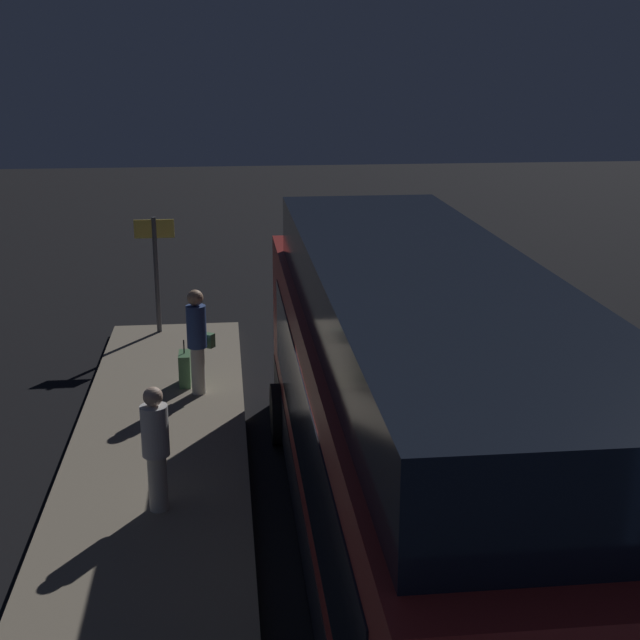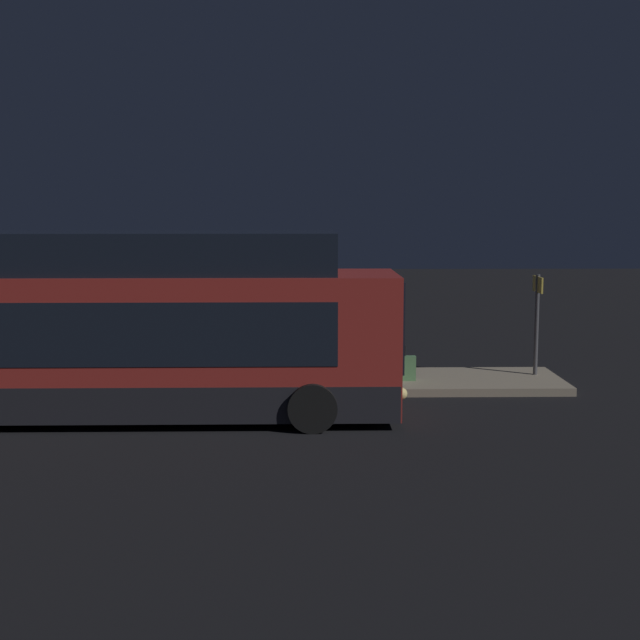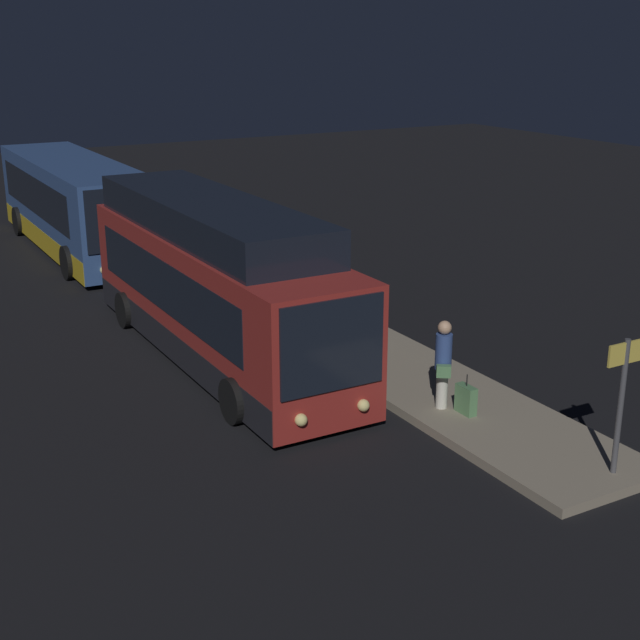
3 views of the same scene
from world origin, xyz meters
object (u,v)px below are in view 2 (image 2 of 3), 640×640
Objects in this scene: passenger_boarding at (387,339)px; passenger_waiting at (212,342)px; bus_lead at (126,336)px; suitcase at (405,368)px; sign_post at (537,311)px.

passenger_boarding reaches higher than passenger_waiting.
passenger_boarding is 1.10× the size of passenger_waiting.
bus_lead reaches higher than suitcase.
bus_lead reaches higher than passenger_waiting.
bus_lead is at bearing -31.19° from passenger_boarding.
bus_lead is 9.66m from sign_post.
passenger_waiting is at bearing 177.81° from suitcase.
sign_post is (7.66, 0.48, 0.62)m from passenger_waiting.
bus_lead is at bearing -139.35° from passenger_waiting.
passenger_boarding reaches higher than suitcase.
bus_lead is 5.87× the size of passenger_boarding.
suitcase is (0.44, 0.25, -0.72)m from passenger_boarding.
passenger_boarding is (5.41, 2.49, -0.47)m from bus_lead.
suitcase is at bearing 153.74° from passenger_boarding.
suitcase is at bearing -168.50° from sign_post.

